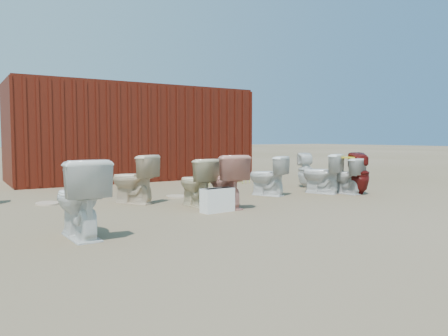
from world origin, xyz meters
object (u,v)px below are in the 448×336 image
toilet_front_maroon (360,173)px  toilet_back_e (306,170)px  toilet_front_c (267,176)px  toilet_back_beige_left (133,179)px  toilet_back_yellowlid (346,176)px  toilet_front_pink (226,181)px  loose_tank (217,200)px  toilet_front_a (80,198)px  toilet_front_e (321,174)px  toilet_back_beige_right (197,182)px  shipping_container (132,133)px

toilet_front_maroon → toilet_back_e: (-0.06, 1.43, -0.02)m
toilet_front_c → toilet_back_beige_left: size_ratio=0.92×
toilet_front_c → toilet_back_beige_left: (-2.48, 0.39, 0.03)m
toilet_front_c → toilet_back_yellowlid: 1.56m
toilet_front_pink → toilet_back_beige_left: 1.59m
toilet_front_c → toilet_back_beige_left: toilet_back_beige_left is taller
loose_tank → toilet_front_a: bearing=-169.2°
toilet_front_e → toilet_back_e: toilet_front_e is taller
toilet_back_beige_left → toilet_front_a: bearing=25.5°
toilet_back_yellowlid → toilet_front_pink: bearing=-1.9°
toilet_back_yellowlid → toilet_back_beige_right: bearing=-8.7°
toilet_back_beige_left → toilet_front_maroon: bearing=132.9°
toilet_front_pink → toilet_back_e: 3.29m
toilet_back_beige_left → loose_tank: 1.64m
loose_tank → toilet_front_pink: bearing=35.0°
toilet_back_e → toilet_back_beige_left: bearing=32.1°
toilet_back_e → loose_tank: size_ratio=1.51×
toilet_back_e → loose_tank: toilet_back_e is taller
toilet_front_maroon → loose_tank: bearing=32.2°
toilet_front_a → toilet_back_yellowlid: size_ratio=1.24×
toilet_back_beige_left → toilet_back_beige_right: 1.10m
toilet_front_pink → toilet_back_beige_right: (-0.33, 0.36, -0.03)m
toilet_front_e → toilet_front_c: bearing=-38.4°
toilet_front_pink → toilet_back_e: (2.96, 1.42, -0.04)m
toilet_front_a → toilet_front_c: 4.20m
toilet_back_e → loose_tank: 3.70m
toilet_back_beige_right → toilet_front_pink: bearing=129.3°
toilet_front_maroon → toilet_back_beige_right: bearing=21.4°
toilet_front_c → toilet_front_a: bearing=-0.7°
toilet_front_c → toilet_back_beige_right: 1.79m
shipping_container → toilet_back_e: shipping_container is taller
toilet_front_c → toilet_back_yellowlid: bearing=133.1°
shipping_container → toilet_front_a: (-2.92, -6.32, -0.77)m
toilet_back_beige_left → toilet_back_e: toilet_back_beige_left is taller
toilet_front_maroon → toilet_back_yellowlid: (-0.16, 0.20, -0.05)m
toilet_front_pink → toilet_front_a: bearing=27.9°
toilet_front_a → toilet_front_e: size_ratio=1.11×
shipping_container → toilet_front_maroon: shipping_container is taller
toilet_front_pink → loose_tank: (-0.32, -0.27, -0.24)m
toilet_front_maroon → toilet_back_beige_left: toilet_back_beige_left is taller
toilet_front_maroon → toilet_back_beige_right: toilet_front_maroon is taller
toilet_front_e → toilet_front_maroon: bearing=114.3°
toilet_front_c → toilet_front_e: bearing=139.8°
shipping_container → toilet_back_yellowlid: (2.37, -5.24, -0.85)m
shipping_container → toilet_front_maroon: 6.06m
toilet_back_beige_left → loose_tank: (0.75, -1.44, -0.23)m
toilet_front_pink → toilet_back_beige_right: 0.48m
toilet_front_pink → toilet_front_e: size_ratio=1.07×
toilet_back_beige_left → toilet_back_yellowlid: (3.92, -0.99, -0.06)m
toilet_front_pink → toilet_front_e: (2.50, 0.48, -0.03)m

